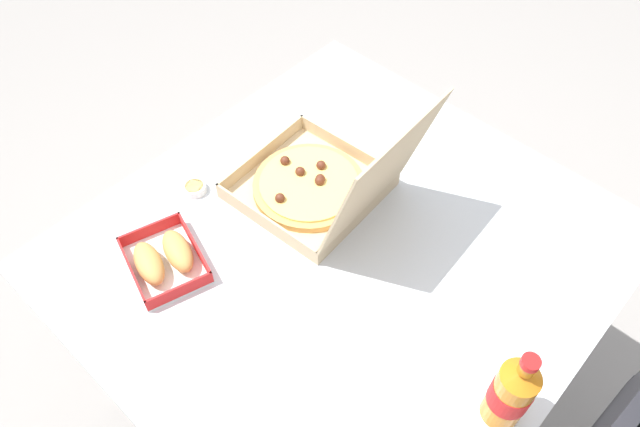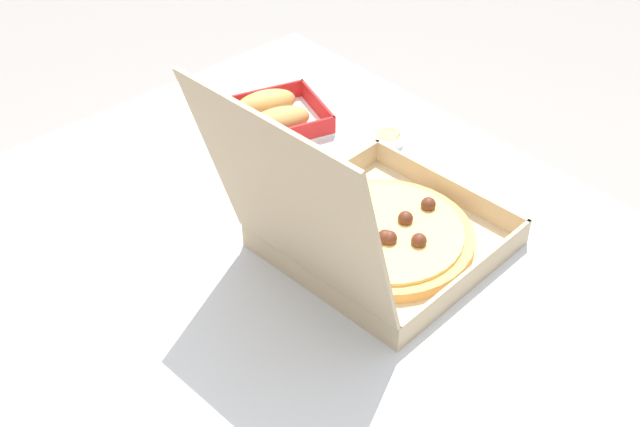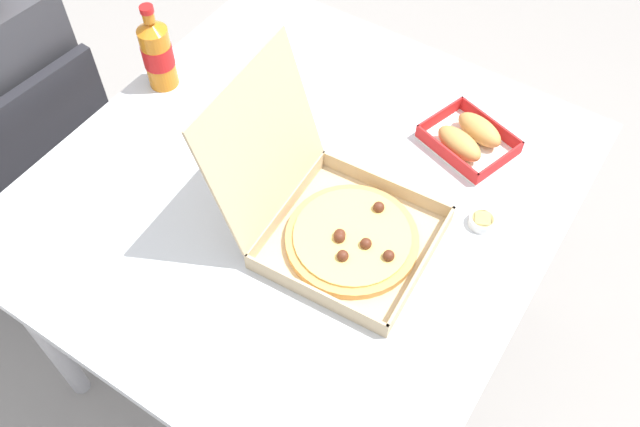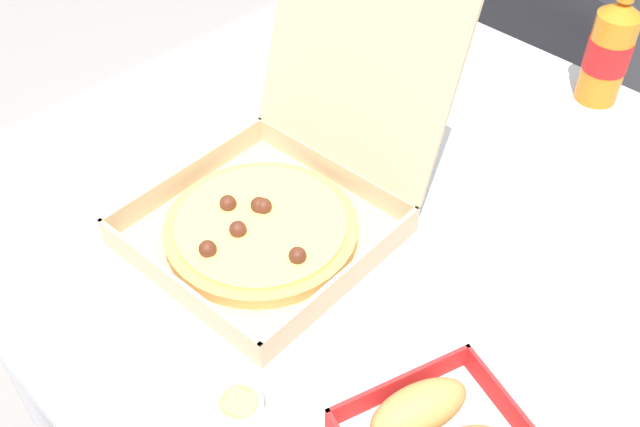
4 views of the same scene
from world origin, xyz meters
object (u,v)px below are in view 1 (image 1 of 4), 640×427
object	(u,v)px
bread_side_box	(164,258)
dipping_sauce_cup	(195,188)
paper_menu	(574,229)
pizza_box_open	(320,184)
cola_bottle	(511,393)

from	to	relation	value
bread_side_box	dipping_sauce_cup	world-z (taller)	bread_side_box
paper_menu	dipping_sauce_cup	world-z (taller)	dipping_sauce_cup
pizza_box_open	dipping_sauce_cup	size ratio (longest dim) A/B	7.52
paper_menu	cola_bottle	bearing A→B (deg)	-16.33
bread_side_box	paper_menu	distance (m)	0.94
pizza_box_open	bread_side_box	distance (m)	0.39
paper_menu	bread_side_box	bearing A→B (deg)	-69.60
bread_side_box	dipping_sauce_cup	distance (m)	0.22
bread_side_box	pizza_box_open	bearing A→B (deg)	162.70
cola_bottle	dipping_sauce_cup	bearing A→B (deg)	-87.67
pizza_box_open	paper_menu	world-z (taller)	pizza_box_open
pizza_box_open	paper_menu	xyz separation A→B (m)	(-0.33, 0.50, -0.05)
pizza_box_open	dipping_sauce_cup	bearing A→B (deg)	-51.00
bread_side_box	paper_menu	xyz separation A→B (m)	(-0.70, 0.62, -0.02)
bread_side_box	dipping_sauce_cup	bearing A→B (deg)	-146.65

